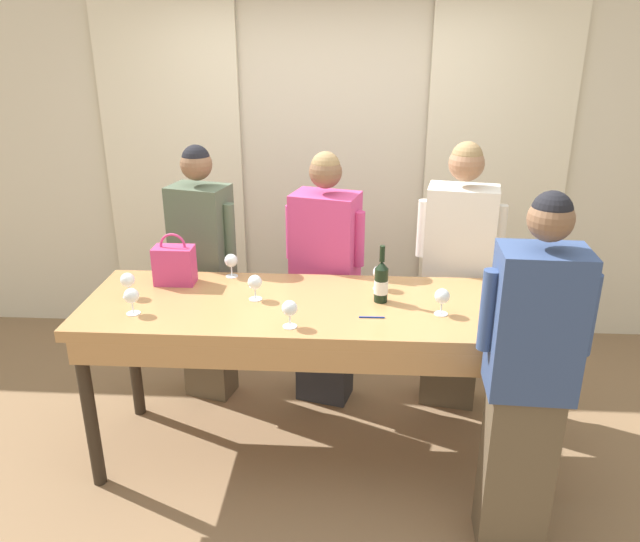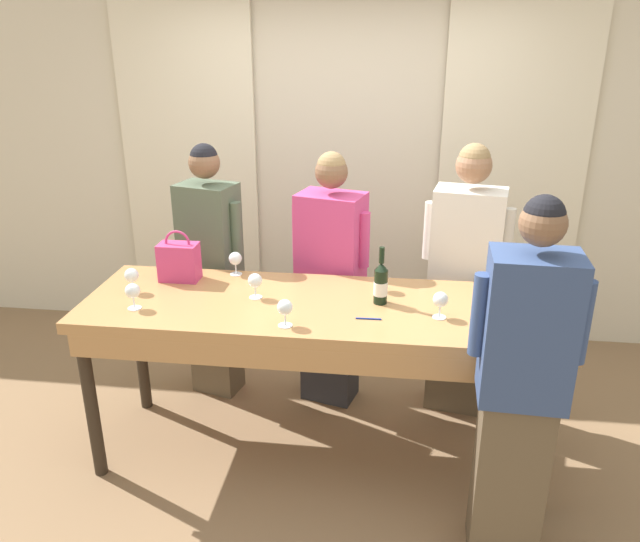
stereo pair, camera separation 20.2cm
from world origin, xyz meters
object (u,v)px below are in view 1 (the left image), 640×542
(host_pouring, at_px, (528,380))
(wine_glass_back_left, at_px, (128,281))
(handbag, at_px, (174,264))
(tasting_bar, at_px, (319,321))
(guest_olive_jacket, at_px, (204,274))
(guest_pink_top, at_px, (324,281))
(wine_glass_front_left, at_px, (255,283))
(guest_cream_sweater, at_px, (457,278))
(wine_glass_front_mid, at_px, (380,273))
(wine_glass_center_right, at_px, (131,296))
(wine_glass_back_right, at_px, (488,320))
(wine_bottle, at_px, (381,282))
(wine_glass_center_left, at_px, (442,297))
(wine_glass_front_right, at_px, (231,261))
(wine_glass_center_mid, at_px, (290,309))
(wine_glass_back_mid, at_px, (515,284))

(host_pouring, bearing_deg, wine_glass_back_left, 162.93)
(handbag, xyz_separation_m, wine_glass_back_left, (-0.20, -0.21, -0.02))
(tasting_bar, xyz_separation_m, guest_olive_jacket, (-0.76, 0.63, -0.00))
(guest_pink_top, bearing_deg, wine_glass_front_left, -120.21)
(wine_glass_front_left, distance_m, guest_cream_sweater, 1.30)
(wine_glass_front_mid, relative_size, wine_glass_center_right, 1.00)
(handbag, xyz_separation_m, wine_glass_back_right, (1.64, -0.58, -0.02))
(wine_bottle, relative_size, wine_glass_center_left, 2.25)
(wine_glass_front_mid, distance_m, wine_glass_front_right, 0.86)
(wine_glass_center_mid, distance_m, host_pouring, 1.13)
(guest_pink_top, bearing_deg, host_pouring, -51.44)
(wine_glass_back_left, relative_size, guest_cream_sweater, 0.08)
(guest_olive_jacket, relative_size, guest_cream_sweater, 0.98)
(guest_cream_sweater, bearing_deg, wine_glass_front_mid, -141.03)
(wine_bottle, distance_m, wine_glass_back_mid, 0.71)
(wine_glass_center_mid, height_order, guest_olive_jacket, guest_olive_jacket)
(wine_glass_center_left, relative_size, guest_cream_sweater, 0.08)
(wine_glass_front_left, bearing_deg, wine_glass_center_mid, -55.20)
(wine_glass_front_left, bearing_deg, wine_glass_front_mid, 15.51)
(host_pouring, bearing_deg, wine_glass_center_left, 123.37)
(handbag, bearing_deg, host_pouring, -24.61)
(handbag, bearing_deg, wine_glass_back_left, -133.43)
(wine_bottle, distance_m, wine_glass_center_mid, 0.56)
(wine_glass_front_left, xyz_separation_m, wine_glass_front_mid, (0.66, 0.18, 0.00))
(tasting_bar, relative_size, wine_glass_front_mid, 18.07)
(handbag, bearing_deg, wine_bottle, -8.92)
(guest_pink_top, relative_size, host_pouring, 0.95)
(guest_cream_sweater, bearing_deg, wine_glass_back_left, -162.18)
(wine_glass_back_mid, bearing_deg, wine_glass_front_right, 170.86)
(tasting_bar, distance_m, wine_glass_front_left, 0.39)
(handbag, distance_m, wine_glass_front_right, 0.32)
(wine_glass_back_right, relative_size, guest_pink_top, 0.08)
(wine_bottle, distance_m, guest_cream_sweater, 0.77)
(wine_glass_front_mid, height_order, wine_glass_back_left, same)
(handbag, xyz_separation_m, wine_glass_center_left, (1.46, -0.32, -0.02))
(handbag, relative_size, wine_glass_front_mid, 2.15)
(wine_bottle, distance_m, host_pouring, 0.91)
(wine_glass_center_right, bearing_deg, wine_glass_center_mid, -6.96)
(wine_bottle, xyz_separation_m, wine_glass_back_right, (0.48, -0.40, -0.02))
(wine_glass_front_left, bearing_deg, wine_glass_back_left, -179.11)
(wine_glass_back_left, xyz_separation_m, guest_olive_jacket, (0.26, 0.59, -0.19))
(wine_glass_center_left, xyz_separation_m, wine_glass_back_left, (-1.65, 0.11, -0.00))
(handbag, distance_m, guest_olive_jacket, 0.44)
(wine_glass_front_left, height_order, wine_glass_center_right, same)
(tasting_bar, xyz_separation_m, host_pouring, (0.95, -0.57, 0.02))
(tasting_bar, bearing_deg, wine_glass_front_right, 145.45)
(wine_glass_center_left, bearing_deg, tasting_bar, 173.18)
(guest_cream_sweater, bearing_deg, host_pouring, -83.40)
(wine_glass_front_right, distance_m, wine_glass_center_left, 1.24)
(wine_bottle, height_order, guest_pink_top, guest_pink_top)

